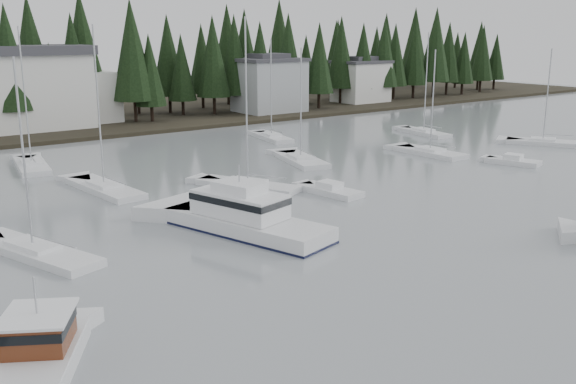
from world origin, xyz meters
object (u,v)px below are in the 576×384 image
Objects in this scene: sailboat_7 at (33,254)px; sailboat_8 at (32,167)px; lobster_boat_brown at (29,370)px; harbor_inn at (7,89)px; sailboat_4 at (104,190)px; sailboat_3 at (423,134)px; runabout_2 at (513,163)px; cabin_cruiser_center at (245,221)px; house_east_a at (269,84)px; sailboat_2 at (271,138)px; house_east_b at (361,80)px; sailboat_5 at (301,161)px; sailboat_11 at (543,144)px; runabout_1 at (330,192)px; sailboat_10 at (248,187)px; sailboat_9 at (430,154)px.

sailboat_8 is (7.20, 26.35, 0.02)m from sailboat_7.
sailboat_7 is (4.29, 14.98, -0.43)m from lobster_boat_brown.
sailboat_4 is at bearing -92.91° from harbor_inn.
lobster_boat_brown is at bearing 127.29° from sailboat_3.
sailboat_8 is (-4.20, -24.68, -5.70)m from harbor_inn.
sailboat_3 reaches higher than lobster_boat_brown.
sailboat_7 reaches higher than harbor_inn.
harbor_inn is at bearing 17.35° from runabout_2.
runabout_2 is at bearing -101.17° from cabin_cruiser_center.
house_east_a is at bearing 16.99° from sailboat_3.
lobster_boat_brown is at bearing 146.17° from sailboat_2.
sailboat_7 reaches higher than house_east_b.
lobster_boat_brown is at bearing 145.71° from sailboat_7.
lobster_boat_brown is 53.45m from runabout_2.
sailboat_7 reaches higher than sailboat_5.
house_east_b reaches higher than runabout_2.
house_east_b is at bearing -64.38° from cabin_cruiser_center.
sailboat_4 is 1.16× the size of sailboat_7.
sailboat_11 is (64.63, 18.75, -0.44)m from lobster_boat_brown.
sailboat_11 is at bearing -76.91° from house_east_a.
sailboat_4 is at bearing 49.97° from sailboat_11.
sailboat_2 is 1.04× the size of sailboat_7.
runabout_1 is (-48.10, -47.93, -4.27)m from house_east_b.
sailboat_11 is (47.53, 7.65, -0.74)m from cabin_cruiser_center.
sailboat_2 is at bearing -33.11° from runabout_1.
sailboat_5 is at bearing -62.61° from cabin_cruiser_center.
house_east_a is 39.65m from sailboat_5.
sailboat_4 reaches higher than sailboat_3.
sailboat_3 is (43.35, -33.44, -5.69)m from harbor_inn.
sailboat_7 is (-50.36, -46.69, -4.84)m from house_east_a.
runabout_1 is at bearing -135.10° from house_east_b.
sailboat_8 is 23.54m from sailboat_10.
runabout_1 is (-30.49, -16.83, 0.04)m from sailboat_3.
sailboat_8 is 0.95× the size of sailboat_10.
sailboat_8 is at bearing 100.75° from sailboat_2.
sailboat_7 is at bearing 57.38° from cabin_cruiser_center.
sailboat_2 is at bearing -68.75° from sailboat_4.
house_east_b is 46.69m from sailboat_11.
sailboat_2 is 29.20m from sailboat_8.
sailboat_11 is at bearing -91.54° from sailboat_5.
runabout_1 is (24.26, 0.75, 0.07)m from sailboat_7.
sailboat_9 reaches higher than runabout_2.
house_east_b is at bearing -34.47° from sailboat_9.
sailboat_8 is 1.21× the size of sailboat_11.
runabout_2 is (-13.03, -4.84, 0.07)m from sailboat_11.
sailboat_3 is at bearing -7.81° from sailboat_11.
sailboat_5 reaches higher than harbor_inn.
sailboat_7 is at bearing 173.83° from sailboat_8.
sailboat_8 is (-43.16, -20.34, -4.82)m from house_east_a.
sailboat_3 is 48.35m from sailboat_8.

